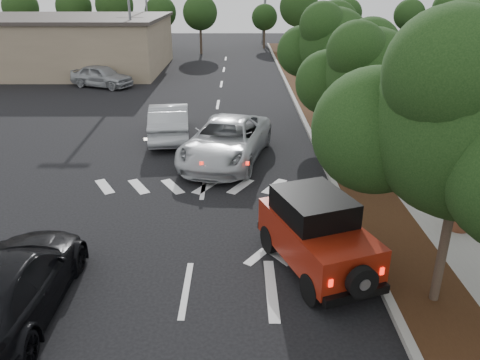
{
  "coord_description": "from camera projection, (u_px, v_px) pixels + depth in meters",
  "views": [
    {
      "loc": [
        1.24,
        -9.09,
        6.64
      ],
      "look_at": [
        1.27,
        3.0,
        1.52
      ],
      "focal_mm": 35.0,
      "sensor_mm": 36.0,
      "label": 1
    }
  ],
  "objects": [
    {
      "name": "ground",
      "position": [
        186.0,
        289.0,
        10.96
      ],
      "size": [
        120.0,
        120.0,
        0.0
      ],
      "primitive_type": "plane",
      "color": "black",
      "rests_on": "ground"
    },
    {
      "name": "curb",
      "position": [
        310.0,
        134.0,
        21.99
      ],
      "size": [
        0.2,
        70.0,
        0.15
      ],
      "primitive_type": "cube",
      "color": "#9E9B93",
      "rests_on": "ground"
    },
    {
      "name": "planting_strip",
      "position": [
        331.0,
        134.0,
        22.0
      ],
      "size": [
        1.8,
        70.0,
        0.12
      ],
      "primitive_type": "cube",
      "color": "black",
      "rests_on": "ground"
    },
    {
      "name": "sidewalk",
      "position": [
        372.0,
        134.0,
        22.0
      ],
      "size": [
        2.0,
        70.0,
        0.12
      ],
      "primitive_type": "cube",
      "color": "gray",
      "rests_on": "ground"
    },
    {
      "name": "hedge",
      "position": [
        402.0,
        127.0,
        21.87
      ],
      "size": [
        0.8,
        70.0,
        0.8
      ],
      "primitive_type": "cube",
      "color": "black",
      "rests_on": "ground"
    },
    {
      "name": "commercial_building",
      "position": [
        26.0,
        45.0,
        37.77
      ],
      "size": [
        22.0,
        12.0,
        4.0
      ],
      "primitive_type": "cube",
      "color": "gray",
      "rests_on": "ground"
    },
    {
      "name": "transmission_tower",
      "position": [
        279.0,
        43.0,
        55.17
      ],
      "size": [
        7.0,
        4.0,
        28.0
      ],
      "primitive_type": null,
      "color": "slate",
      "rests_on": "ground"
    },
    {
      "name": "street_tree_near",
      "position": [
        433.0,
        303.0,
        10.51
      ],
      "size": [
        3.8,
        3.8,
        5.92
      ],
      "primitive_type": null,
      "color": "black",
      "rests_on": "ground"
    },
    {
      "name": "street_tree_mid",
      "position": [
        359.0,
        181.0,
        16.96
      ],
      "size": [
        3.2,
        3.2,
        5.32
      ],
      "primitive_type": null,
      "color": "black",
      "rests_on": "ground"
    },
    {
      "name": "street_tree_far",
      "position": [
        328.0,
        129.0,
        22.94
      ],
      "size": [
        3.4,
        3.4,
        5.62
      ],
      "primitive_type": null,
      "color": "black",
      "rests_on": "ground"
    },
    {
      "name": "light_pole_a",
      "position": [
        135.0,
        79.0,
        34.89
      ],
      "size": [
        2.0,
        0.22,
        9.0
      ],
      "primitive_type": null,
      "color": "slate",
      "rests_on": "ground"
    },
    {
      "name": "light_pole_b",
      "position": [
        150.0,
        56.0,
        45.93
      ],
      "size": [
        2.0,
        0.22,
        9.0
      ],
      "primitive_type": null,
      "color": "slate",
      "rests_on": "ground"
    },
    {
      "name": "red_jeep",
      "position": [
        314.0,
        231.0,
        11.52
      ],
      "size": [
        2.77,
        3.96,
        1.94
      ],
      "rotation": [
        0.0,
        0.0,
        0.35
      ],
      "color": "black",
      "rests_on": "ground"
    },
    {
      "name": "silver_suv_ahead",
      "position": [
        226.0,
        141.0,
        18.62
      ],
      "size": [
        4.1,
        6.46,
        1.66
      ],
      "primitive_type": "imported",
      "rotation": [
        0.0,
        0.0,
        -0.24
      ],
      "color": "#B4B8BD",
      "rests_on": "ground"
    },
    {
      "name": "black_suv_oncoming",
      "position": [
        10.0,
        285.0,
        9.86
      ],
      "size": [
        2.16,
        5.17,
        1.49
      ],
      "primitive_type": "imported",
      "rotation": [
        0.0,
        0.0,
        3.15
      ],
      "color": "black",
      "rests_on": "ground"
    },
    {
      "name": "silver_sedan_oncoming",
      "position": [
        170.0,
        121.0,
        21.33
      ],
      "size": [
        2.24,
        5.05,
        1.61
      ],
      "primitive_type": "imported",
      "rotation": [
        0.0,
        0.0,
        3.25
      ],
      "color": "#AFB3B7",
      "rests_on": "ground"
    },
    {
      "name": "parked_suv",
      "position": [
        102.0,
        76.0,
        31.86
      ],
      "size": [
        4.76,
        3.43,
        1.5
      ],
      "primitive_type": "imported",
      "rotation": [
        0.0,
        0.0,
        1.15
      ],
      "color": "#A2A5A9",
      "rests_on": "ground"
    },
    {
      "name": "terracotta_planter",
      "position": [
        462.0,
        208.0,
        13.13
      ],
      "size": [
        0.68,
        0.68,
        1.19
      ],
      "rotation": [
        0.0,
        0.0,
        -0.05
      ],
      "color": "brown",
      "rests_on": "ground"
    }
  ]
}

